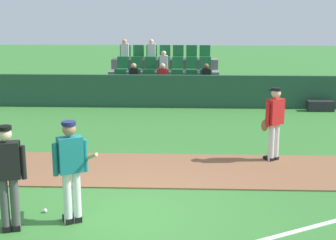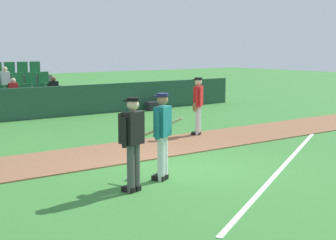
# 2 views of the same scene
# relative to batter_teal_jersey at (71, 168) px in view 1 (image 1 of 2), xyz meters

# --- Properties ---
(ground_plane) EXTENTS (80.00, 80.00, 0.00)m
(ground_plane) POSITION_rel_batter_teal_jersey_xyz_m (0.95, 0.44, -0.97)
(ground_plane) COLOR #387A33
(infield_dirt_path) EXTENTS (28.00, 2.37, 0.03)m
(infield_dirt_path) POSITION_rel_batter_teal_jersey_xyz_m (0.95, 2.80, -0.95)
(infield_dirt_path) COLOR brown
(infield_dirt_path) RESTS_ON ground
(foul_line_chalk) EXTENTS (10.45, 6.08, 0.01)m
(foul_line_chalk) POSITION_rel_batter_teal_jersey_xyz_m (3.95, -0.06, -0.96)
(foul_line_chalk) COLOR white
(foul_line_chalk) RESTS_ON ground
(dugout_fence) EXTENTS (20.00, 0.16, 1.19)m
(dugout_fence) POSITION_rel_batter_teal_jersey_xyz_m (0.95, 9.96, -0.38)
(dugout_fence) COLOR #234C38
(dugout_fence) RESTS_ON ground
(stadium_bleachers) EXTENTS (4.45, 2.95, 2.30)m
(stadium_bleachers) POSITION_rel_batter_teal_jersey_xyz_m (0.94, 11.83, -0.34)
(stadium_bleachers) COLOR slate
(stadium_bleachers) RESTS_ON ground
(batter_teal_jersey) EXTENTS (0.74, 0.70, 1.76)m
(batter_teal_jersey) POSITION_rel_batter_teal_jersey_xyz_m (0.00, 0.00, 0.00)
(batter_teal_jersey) COLOR white
(batter_teal_jersey) RESTS_ON ground
(umpire_home_plate) EXTENTS (0.57, 0.39, 1.76)m
(umpire_home_plate) POSITION_rel_batter_teal_jersey_xyz_m (-0.94, -0.35, 0.03)
(umpire_home_plate) COLOR #4C4C4C
(umpire_home_plate) RESTS_ON ground
(runner_red_jersey) EXTENTS (0.60, 0.47, 1.76)m
(runner_red_jersey) POSITION_rel_batter_teal_jersey_xyz_m (3.93, 3.58, -0.01)
(runner_red_jersey) COLOR silver
(runner_red_jersey) RESTS_ON ground
(baseball) EXTENTS (0.07, 0.07, 0.07)m
(baseball) POSITION_rel_batter_teal_jersey_xyz_m (-0.60, 0.38, -0.93)
(baseball) COLOR white
(baseball) RESTS_ON ground
(equipment_bag) EXTENTS (0.90, 0.36, 0.36)m
(equipment_bag) POSITION_rel_batter_teal_jersey_xyz_m (6.58, 9.51, -0.79)
(equipment_bag) COLOR #232328
(equipment_bag) RESTS_ON ground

